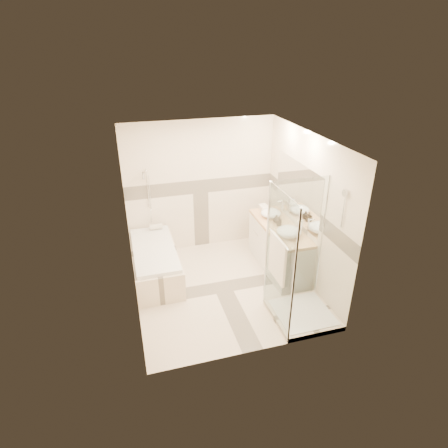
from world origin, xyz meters
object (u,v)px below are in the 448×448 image
object	(u,v)px
bathtub	(155,261)
vessel_sink_near	(271,213)
vanity	(279,247)
amenity_bottle_a	(279,221)
vessel_sink_far	(289,232)
shower_enclosure	(296,287)
amenity_bottle_b	(276,219)

from	to	relation	value
bathtub	vessel_sink_near	size ratio (longest dim) A/B	4.71
vanity	amenity_bottle_a	xyz separation A→B (m)	(-0.02, 0.02, 0.51)
vessel_sink_far	amenity_bottle_a	xyz separation A→B (m)	(0.00, 0.40, 0.01)
bathtub	vessel_sink_near	world-z (taller)	vessel_sink_near
shower_enclosure	amenity_bottle_b	world-z (taller)	shower_enclosure
shower_enclosure	amenity_bottle_a	size ratio (longest dim) A/B	11.52
vessel_sink_far	amenity_bottle_b	distance (m)	0.52
vanity	vessel_sink_far	size ratio (longest dim) A/B	4.07
vanity	shower_enclosure	size ratio (longest dim) A/B	0.79
vessel_sink_far	amenity_bottle_b	size ratio (longest dim) A/B	2.70
shower_enclosure	vessel_sink_near	world-z (taller)	shower_enclosure
shower_enclosure	amenity_bottle_a	xyz separation A→B (m)	(0.27, 1.29, 0.43)
vanity	vessel_sink_far	distance (m)	0.63
bathtub	shower_enclosure	xyz separation A→B (m)	(1.86, -1.62, 0.20)
bathtub	shower_enclosure	size ratio (longest dim) A/B	0.83
amenity_bottle_a	amenity_bottle_b	size ratio (longest dim) A/B	1.20
vanity	vessel_sink_far	xyz separation A→B (m)	(-0.02, -0.38, 0.50)
vanity	shower_enclosure	distance (m)	1.31
vanity	amenity_bottle_a	world-z (taller)	amenity_bottle_a
vanity	vessel_sink_near	bearing A→B (deg)	92.95
vessel_sink_near	vessel_sink_far	bearing A→B (deg)	-90.00
bathtub	vessel_sink_near	bearing A→B (deg)	1.01
bathtub	amenity_bottle_b	world-z (taller)	amenity_bottle_b
vessel_sink_near	amenity_bottle_b	distance (m)	0.25
vessel_sink_near	vessel_sink_far	xyz separation A→B (m)	(0.00, -0.77, 0.01)
shower_enclosure	amenity_bottle_b	size ratio (longest dim) A/B	13.82
vanity	vessel_sink_near	xyz separation A→B (m)	(-0.02, 0.39, 0.50)
bathtub	vessel_sink_far	xyz separation A→B (m)	(2.13, -0.73, 0.62)
vessel_sink_near	vessel_sink_far	world-z (taller)	vessel_sink_far
vessel_sink_far	vanity	bearing A→B (deg)	86.99
vanity	vessel_sink_near	distance (m)	0.63
vessel_sink_near	vessel_sink_far	size ratio (longest dim) A/B	0.91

